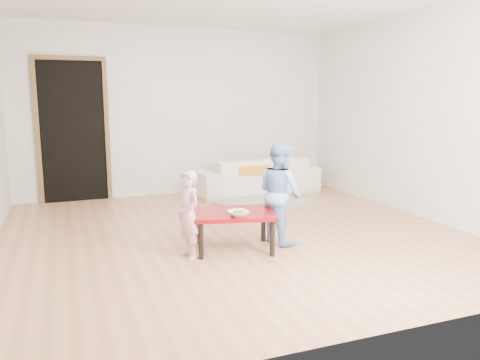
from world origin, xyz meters
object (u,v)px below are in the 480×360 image
child_blue (280,193)px  child_pink (189,215)px  bowl (239,213)px  basin (218,213)px  sofa (256,175)px  red_table (234,231)px

child_blue → child_pink: bearing=85.4°
bowl → basin: (0.27, 1.47, -0.36)m
bowl → child_pink: bearing=166.7°
child_pink → bowl: bearing=60.8°
sofa → bowl: bearing=60.9°
red_table → child_blue: 0.65m
sofa → bowl: sofa is taller
sofa → child_blue: bearing=69.5°
bowl → child_blue: 0.63m
bowl → child_blue: size_ratio=0.19×
bowl → basin: bearing=79.6°
red_table → bowl: size_ratio=3.92×
child_pink → basin: bearing=135.5°
red_table → child_pink: 0.54m
child_pink → child_blue: (1.03, 0.15, 0.11)m
child_pink → child_blue: bearing=82.6°
red_table → child_pink: child_pink is taller
child_blue → basin: (-0.29, 1.20, -0.47)m
basin → child_pink: bearing=-118.6°
bowl → child_blue: bearing=25.2°
red_table → sofa: bearing=62.9°
red_table → child_blue: (0.54, 0.08, 0.34)m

